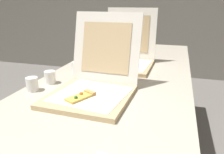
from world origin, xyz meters
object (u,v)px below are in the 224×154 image
Objects in this scene: pizza_box_middle at (126,58)px; cup_white_near_left at (32,84)px; table at (117,84)px; cup_white_near_center at (50,77)px; cup_white_mid at (77,67)px; pizza_box_front at (93,84)px.

pizza_box_middle is 5.89× the size of cup_white_near_left.
cup_white_near_center is (-0.33, -0.20, 0.08)m from table.
pizza_box_middle is at bearing 55.93° from cup_white_near_center.
table is 33.20× the size of cup_white_near_left.
cup_white_mid is 0.23m from cup_white_near_center.
pizza_box_front is at bearing -52.96° from cup_white_mid.
cup_white_near_left is at bearing -170.97° from pizza_box_front.
cup_white_near_left is (-0.35, -0.33, 0.08)m from table.
table is at bearing 84.64° from pizza_box_front.
table is at bearing -86.61° from pizza_box_middle.
pizza_box_middle is at bearing 89.37° from pizza_box_front.
table is 0.31m from pizza_box_front.
cup_white_mid is 1.00× the size of cup_white_near_center.
cup_white_near_center is at bearing 77.06° from cup_white_near_left.
cup_white_near_left is at bearing -104.32° from cup_white_mid.
cup_white_mid and cup_white_near_left have the same top height.
cup_white_near_center and cup_white_near_left have the same top height.
pizza_box_middle is (0.03, 0.55, 0.00)m from pizza_box_front.
cup_white_near_center is at bearing -148.02° from table.
table is at bearing 31.98° from cup_white_near_center.
table is 33.20× the size of cup_white_near_center.
pizza_box_middle is at bearing 92.24° from table.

